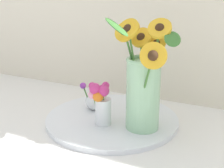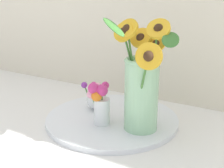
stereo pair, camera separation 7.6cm
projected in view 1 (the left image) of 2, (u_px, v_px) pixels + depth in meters
ground_plane at (113, 131)px, 1.13m from camera, size 6.00×6.00×0.00m
serving_tray at (112, 119)px, 1.21m from camera, size 0.51×0.51×0.02m
mason_jar_sunflowers at (143, 84)px, 1.07m from camera, size 0.26×0.23×0.40m
vase_small_center at (101, 103)px, 1.11m from camera, size 0.08×0.10×0.16m
vase_bulb_right at (94, 98)px, 1.26m from camera, size 0.08×0.09×0.12m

